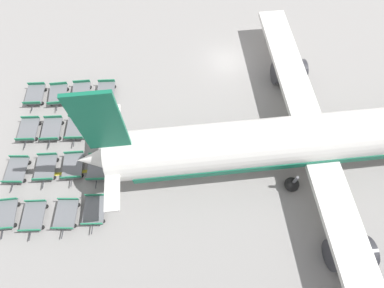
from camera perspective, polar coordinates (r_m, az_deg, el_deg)
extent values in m
plane|color=gray|center=(34.18, 6.60, 15.43)|extent=(500.00, 500.00, 0.00)
cylinder|color=white|center=(27.32, 25.80, 1.42)|extent=(6.85, 37.53, 3.96)
cone|color=white|center=(24.60, -15.76, -2.52)|extent=(4.12, 5.03, 3.76)
cube|color=#146B4C|center=(20.16, -17.16, 3.85)|extent=(0.51, 2.98, 6.16)
cube|color=white|center=(23.97, -14.82, -1.79)|extent=(9.19, 1.81, 0.24)
cube|color=white|center=(27.35, 22.35, 0.25)|extent=(32.72, 5.27, 0.44)
cylinder|color=#333338|center=(26.44, 27.81, -17.95)|extent=(2.54, 3.30, 2.31)
cylinder|color=#333338|center=(32.85, 17.94, 12.96)|extent=(2.54, 3.30, 2.31)
cube|color=#146B4C|center=(27.86, 25.25, 0.72)|extent=(6.64, 33.81, 0.71)
cylinder|color=#56565B|center=(26.26, 18.97, -6.68)|extent=(0.24, 0.24, 1.65)
sphere|color=black|center=(26.99, 18.47, -7.33)|extent=(1.24, 1.24, 1.24)
cylinder|color=#56565B|center=(28.52, 16.05, 4.04)|extent=(0.24, 0.24, 1.65)
sphere|color=black|center=(29.20, 15.66, 3.18)|extent=(1.24, 1.24, 1.24)
cube|color=slate|center=(34.19, -27.76, 8.38)|extent=(2.68, 2.02, 0.10)
cube|color=#237F56|center=(33.39, -28.27, 6.93)|extent=(0.31, 1.70, 0.32)
cube|color=#237F56|center=(34.73, -27.56, 10.18)|extent=(0.31, 1.70, 0.32)
cube|color=#333338|center=(33.42, -28.15, 6.06)|extent=(0.70, 0.15, 0.06)
sphere|color=black|center=(34.31, -28.85, 6.73)|extent=(0.36, 0.36, 0.36)
sphere|color=black|center=(33.67, -26.65, 6.96)|extent=(0.36, 0.36, 0.36)
sphere|color=black|center=(35.26, -28.33, 9.05)|extent=(0.36, 0.36, 0.36)
sphere|color=black|center=(34.64, -26.17, 9.31)|extent=(0.36, 0.36, 0.36)
cube|color=slate|center=(32.00, -28.73, 2.50)|extent=(2.69, 2.05, 0.10)
cube|color=#237F56|center=(31.30, -29.31, 0.80)|extent=(0.33, 1.70, 0.32)
cube|color=#237F56|center=(32.42, -28.47, 4.51)|extent=(0.33, 1.70, 0.32)
cube|color=#333338|center=(31.39, -29.19, -0.11)|extent=(0.70, 0.16, 0.06)
sphere|color=black|center=(32.24, -29.88, 0.78)|extent=(0.36, 0.36, 0.36)
sphere|color=black|center=(31.56, -27.58, 0.87)|extent=(0.36, 0.36, 0.36)
sphere|color=black|center=(33.02, -29.27, 3.41)|extent=(0.36, 0.36, 0.36)
sphere|color=black|center=(32.36, -27.01, 3.56)|extent=(0.36, 0.36, 0.36)
cube|color=slate|center=(30.37, -30.46, -4.25)|extent=(2.74, 2.13, 0.10)
cube|color=#237F56|center=(29.82, -31.19, -6.17)|extent=(0.40, 1.69, 0.32)
cube|color=#237F56|center=(30.63, -30.10, -2.05)|extent=(0.40, 1.69, 0.32)
cube|color=#333338|center=(29.97, -31.08, -7.10)|extent=(0.70, 0.19, 0.06)
sphere|color=black|center=(30.76, -31.70, -5.94)|extent=(0.36, 0.36, 0.36)
sphere|color=black|center=(30.03, -29.34, -6.09)|extent=(0.36, 0.36, 0.36)
sphere|color=black|center=(31.33, -30.92, -3.03)|extent=(0.36, 0.36, 0.36)
sphere|color=black|center=(30.61, -28.59, -3.11)|extent=(0.36, 0.36, 0.36)
cube|color=slate|center=(29.20, -32.04, -11.28)|extent=(2.60, 1.90, 0.10)
cube|color=#237F56|center=(28.73, -32.64, -13.42)|extent=(0.22, 1.71, 0.32)
cube|color=#237F56|center=(29.37, -31.86, -8.94)|extent=(0.22, 1.71, 0.32)
cube|color=#333338|center=(28.92, -32.45, -14.34)|extent=(0.70, 0.12, 0.06)
sphere|color=black|center=(28.94, -30.69, -13.14)|extent=(0.36, 0.36, 0.36)
sphere|color=black|center=(30.11, -32.65, -9.93)|extent=(0.36, 0.36, 0.36)
sphere|color=black|center=(29.40, -30.18, -9.91)|extent=(0.36, 0.36, 0.36)
cube|color=slate|center=(33.20, -24.18, 8.65)|extent=(2.59, 1.88, 0.10)
cube|color=#237F56|center=(32.34, -24.51, 7.18)|extent=(0.21, 1.71, 0.32)
cube|color=#237F56|center=(33.77, -24.13, 10.47)|extent=(0.21, 1.71, 0.32)
cube|color=#333338|center=(32.37, -24.36, 6.29)|extent=(0.70, 0.11, 0.06)
sphere|color=black|center=(33.22, -25.25, 6.90)|extent=(0.36, 0.36, 0.36)
sphere|color=black|center=(32.72, -22.90, 7.25)|extent=(0.36, 0.36, 0.36)
sphere|color=black|center=(34.23, -24.96, 9.26)|extent=(0.36, 0.36, 0.36)
sphere|color=black|center=(33.75, -22.66, 9.63)|extent=(0.36, 0.36, 0.36)
cube|color=slate|center=(31.04, -25.19, 2.66)|extent=(2.67, 2.02, 0.10)
cube|color=#237F56|center=(30.31, -25.68, 0.91)|extent=(0.31, 1.70, 0.32)
cube|color=#237F56|center=(31.48, -25.00, 4.72)|extent=(0.31, 1.70, 0.32)
cube|color=#333338|center=(30.40, -25.56, -0.03)|extent=(0.70, 0.15, 0.06)
sphere|color=black|center=(31.22, -26.39, 0.86)|extent=(0.36, 0.36, 0.36)
sphere|color=black|center=(30.64, -23.94, 1.00)|extent=(0.36, 0.36, 0.36)
sphere|color=black|center=(32.04, -25.89, 3.57)|extent=(0.36, 0.36, 0.36)
sphere|color=black|center=(31.47, -23.49, 3.75)|extent=(0.36, 0.36, 0.36)
cube|color=slate|center=(29.27, -26.11, -4.00)|extent=(2.67, 2.01, 0.10)
cube|color=#237F56|center=(28.66, -26.65, -6.00)|extent=(0.30, 1.70, 0.32)
cube|color=#237F56|center=(29.57, -25.91, -1.72)|extent=(0.30, 1.70, 0.32)
cube|color=#333338|center=(28.81, -26.52, -6.97)|extent=(0.70, 0.15, 0.06)
sphere|color=black|center=(29.57, -27.38, -5.84)|extent=(0.36, 0.36, 0.36)
sphere|color=black|center=(28.97, -24.79, -5.83)|extent=(0.36, 0.36, 0.36)
sphere|color=black|center=(30.22, -26.83, -2.82)|extent=(0.36, 0.36, 0.36)
sphere|color=black|center=(29.62, -24.30, -2.74)|extent=(0.36, 0.36, 0.36)
cube|color=slate|center=(28.03, -27.98, -12.00)|extent=(2.69, 2.05, 0.10)
cube|color=#237F56|center=(27.59, -28.64, -14.23)|extent=(0.33, 1.70, 0.32)
cube|color=#237F56|center=(28.16, -27.70, -9.56)|extent=(0.33, 1.70, 0.32)
cube|color=#333338|center=(27.81, -28.50, -15.19)|extent=(0.70, 0.16, 0.06)
sphere|color=black|center=(28.50, -29.33, -13.78)|extent=(0.36, 0.36, 0.36)
sphere|color=black|center=(27.85, -26.63, -14.01)|extent=(0.36, 0.36, 0.36)
sphere|color=black|center=(28.90, -28.65, -10.49)|extent=(0.36, 0.36, 0.36)
sphere|color=black|center=(28.25, -26.00, -10.64)|extent=(0.36, 0.36, 0.36)
cube|color=slate|center=(32.50, -20.37, 9.28)|extent=(2.62, 1.93, 0.10)
cube|color=#237F56|center=(31.63, -20.66, 7.79)|extent=(0.24, 1.70, 0.32)
cube|color=#237F56|center=(33.08, -20.32, 11.13)|extent=(0.24, 1.70, 0.32)
cube|color=#333338|center=(31.66, -20.53, 6.87)|extent=(0.70, 0.13, 0.06)
sphere|color=black|center=(32.49, -21.51, 7.51)|extent=(0.36, 0.36, 0.36)
sphere|color=black|center=(32.06, -19.05, 7.82)|extent=(0.36, 0.36, 0.36)
sphere|color=black|center=(33.51, -21.25, 9.91)|extent=(0.36, 0.36, 0.36)
sphere|color=black|center=(33.10, -18.85, 10.24)|extent=(0.36, 0.36, 0.36)
cube|color=slate|center=(30.20, -21.23, 2.92)|extent=(2.70, 2.07, 0.10)
cube|color=#237F56|center=(29.46, -21.69, 1.13)|extent=(0.35, 1.70, 0.32)
cube|color=#237F56|center=(30.63, -21.03, 5.04)|extent=(0.35, 1.70, 0.32)
cube|color=#333338|center=(29.55, -21.60, 0.16)|extent=(0.70, 0.17, 0.06)
sphere|color=black|center=(30.34, -22.52, 1.10)|extent=(0.36, 0.36, 0.36)
sphere|color=black|center=(29.84, -19.94, 1.18)|extent=(0.36, 0.36, 0.36)
sphere|color=black|center=(31.17, -22.03, 3.88)|extent=(0.36, 0.36, 0.36)
sphere|color=black|center=(30.68, -19.50, 4.01)|extent=(0.36, 0.36, 0.36)
cube|color=slate|center=(28.38, -21.75, -3.82)|extent=(2.64, 1.97, 0.10)
cube|color=#237F56|center=(27.74, -22.15, -5.89)|extent=(0.27, 1.70, 0.32)
cube|color=#237F56|center=(28.70, -21.63, -1.48)|extent=(0.27, 1.70, 0.32)
cube|color=#333338|center=(27.88, -22.01, -6.89)|extent=(0.70, 0.14, 0.06)
sphere|color=black|center=(28.62, -23.06, -5.76)|extent=(0.36, 0.36, 0.36)
sphere|color=black|center=(28.12, -20.29, -5.67)|extent=(0.36, 0.36, 0.36)
sphere|color=black|center=(29.29, -22.66, -2.64)|extent=(0.36, 0.36, 0.36)
sphere|color=black|center=(28.81, -19.97, -2.50)|extent=(0.36, 0.36, 0.36)
cube|color=slate|center=(26.97, -22.89, -12.17)|extent=(2.75, 2.14, 0.10)
cube|color=#237F56|center=(26.53, -23.55, -14.50)|extent=(0.40, 1.69, 0.32)
cube|color=#237F56|center=(27.09, -22.57, -9.63)|extent=(0.40, 1.69, 0.32)
cube|color=#333338|center=(26.76, -23.46, -15.48)|extent=(0.70, 0.19, 0.06)
sphere|color=black|center=(27.40, -24.40, -13.98)|extent=(0.36, 0.36, 0.36)
sphere|color=black|center=(26.85, -21.50, -14.28)|extent=(0.36, 0.36, 0.36)
sphere|color=black|center=(27.80, -23.68, -10.55)|extent=(0.36, 0.36, 0.36)
sphere|color=black|center=(27.25, -20.85, -10.78)|extent=(0.36, 0.36, 0.36)
cube|color=slate|center=(31.78, -16.10, 9.62)|extent=(2.68, 2.03, 0.10)
cube|color=#237F56|center=(30.91, -16.38, 8.10)|extent=(0.32, 1.70, 0.32)
cube|color=#237F56|center=(32.36, -16.00, 11.52)|extent=(0.32, 1.70, 0.32)
cube|color=#333338|center=(30.95, -16.30, 7.16)|extent=(0.70, 0.16, 0.06)
sphere|color=black|center=(31.74, -17.34, 7.87)|extent=(0.36, 0.36, 0.36)
sphere|color=black|center=(31.38, -14.78, 8.06)|extent=(0.36, 0.36, 0.36)
sphere|color=black|center=(32.77, -17.05, 10.32)|extent=(0.36, 0.36, 0.36)
sphere|color=black|center=(32.42, -14.54, 10.54)|extent=(0.36, 0.36, 0.36)
cube|color=slate|center=(29.52, -16.98, 3.28)|extent=(2.71, 2.09, 0.10)
cube|color=#237F56|center=(28.77, -17.37, 1.46)|extent=(0.36, 1.69, 0.32)
cube|color=#237F56|center=(29.97, -16.81, 5.44)|extent=(0.36, 1.69, 0.32)
cube|color=#333338|center=(28.86, -17.29, 0.46)|extent=(0.70, 0.17, 0.06)
sphere|color=black|center=(29.62, -18.34, 1.43)|extent=(0.36, 0.36, 0.36)
sphere|color=black|center=(29.21, -15.63, 1.50)|extent=(0.36, 0.36, 0.36)
sphere|color=black|center=(30.47, -17.92, 4.27)|extent=(0.36, 0.36, 0.36)
sphere|color=black|center=(30.08, -15.28, 4.37)|extent=(0.36, 0.36, 0.36)
cube|color=slate|center=(27.58, -17.54, -4.20)|extent=(2.69, 2.05, 0.10)
cube|color=#237F56|center=(26.95, -17.92, -6.34)|extent=(0.33, 1.70, 0.32)
cube|color=#237F56|center=(27.89, -17.39, -1.78)|extent=(0.33, 1.70, 0.32)
cube|color=#333338|center=(27.11, -17.82, -7.36)|extent=(0.70, 0.16, 0.06)
sphere|color=black|center=(27.80, -18.96, -6.15)|extent=(0.36, 0.36, 0.36)
sphere|color=black|center=(27.39, -16.06, -6.14)|extent=(0.36, 0.36, 0.36)
sphere|color=black|center=(28.46, -18.55, -2.93)|extent=(0.36, 0.36, 0.36)
sphere|color=black|center=(28.06, -15.73, -2.87)|extent=(0.36, 0.36, 0.36)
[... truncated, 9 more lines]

